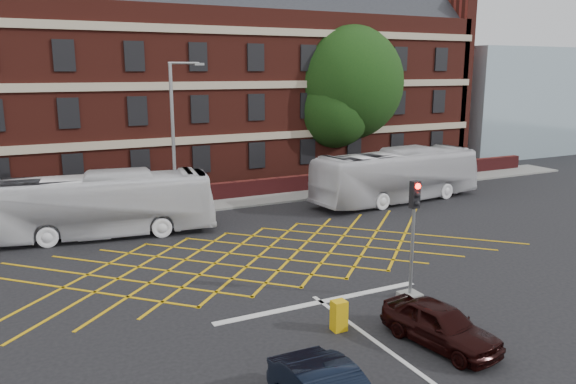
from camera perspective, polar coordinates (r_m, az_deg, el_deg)
name	(u,v)px	position (r m, az deg, el deg)	size (l,w,h in m)	color
ground	(278,271)	(23.01, -1.01, -8.02)	(120.00, 120.00, 0.00)	black
victorian_building	(149,72)	(42.55, -13.91, 11.75)	(51.00, 12.17, 20.40)	#541D15
boundary_wall	(186,195)	(34.59, -10.35, -0.32)	(56.00, 0.50, 1.10)	#501517
far_pavement	(191,207)	(33.76, -9.84, -1.46)	(60.00, 3.00, 0.12)	slate
glass_block	(498,101)	(59.34, 20.58, 8.65)	(14.00, 10.00, 10.00)	#99B2BF
box_junction_hatching	(258,256)	(24.72, -3.02, -6.55)	(11.50, 0.12, 0.02)	#CC990C
stop_line	(321,302)	(20.13, 3.38, -11.08)	(8.00, 0.30, 0.02)	silver
bus_left	(96,205)	(28.78, -18.91, -1.26)	(2.64, 11.28, 3.14)	white
bus_right	(397,175)	(35.23, 11.03, 1.66)	(2.72, 11.63, 3.24)	silver
car_maroon	(440,325)	(17.58, 15.21, -12.88)	(1.52, 3.77, 1.29)	black
deciduous_tree	(345,91)	(43.39, 5.84, 10.21)	(8.72, 8.72, 11.41)	black
traffic_light_near	(412,251)	(20.27, 12.49, -5.89)	(0.70, 0.70, 4.27)	slate
street_lamp	(176,171)	(29.66, -11.32, 2.06)	(2.25, 1.00, 8.38)	slate
utility_cabinet	(339,316)	(17.99, 5.19, -12.40)	(0.44, 0.39, 0.98)	gold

